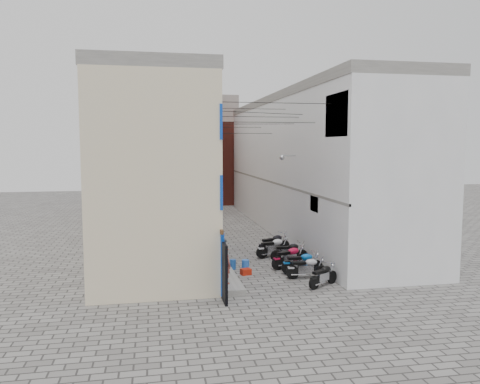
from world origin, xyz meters
TOP-DOWN VIEW (x-y plane):
  - ground at (0.00, 0.00)m, footprint 90.00×90.00m
  - plinth at (-2.05, 13.00)m, footprint 0.90×26.00m
  - building_left at (-4.98, 12.95)m, footprint 5.10×27.00m
  - building_right at (5.00, 13.00)m, footprint 5.94×26.00m
  - building_far_brick_left at (-2.00, 28.00)m, footprint 6.00×6.00m
  - building_far_brick_right at (3.00, 30.00)m, footprint 5.00×6.00m
  - building_far_concrete at (0.00, 34.00)m, footprint 8.00×5.00m
  - far_shopfront at (0.00, 25.20)m, footprint 2.00×0.30m
  - overhead_wires at (0.00, 7.64)m, footprint 5.80×13.02m
  - motorcycle_a at (1.74, 0.66)m, footprint 1.76×1.39m
  - motorcycle_b at (1.44, 1.85)m, footprint 1.88×0.78m
  - motorcycle_c at (1.50, 2.65)m, footprint 1.93×0.67m
  - motorcycle_d at (1.23, 3.69)m, footprint 2.09×1.30m
  - motorcycle_e at (1.56, 4.87)m, footprint 1.91×0.72m
  - motorcycle_f at (1.04, 5.89)m, footprint 2.07×1.07m
  - motorcycle_g at (1.25, 6.64)m, footprint 2.16×1.43m
  - person_a at (-2.23, 1.00)m, footprint 0.56×0.64m
  - person_b at (-2.01, 3.02)m, footprint 0.75×0.83m
  - water_jug_near at (-0.93, 3.52)m, footprint 0.39×0.39m
  - water_jug_far at (-1.43, 3.99)m, footprint 0.38×0.38m
  - red_crate at (-1.02, 2.94)m, footprint 0.51×0.44m

SIDE VIEW (x-z plane):
  - ground at x=0.00m, z-range 0.00..0.00m
  - plinth at x=-2.05m, z-range 0.00..0.25m
  - red_crate at x=-1.02m, z-range 0.00..0.27m
  - water_jug_far at x=-1.43m, z-range 0.00..0.46m
  - water_jug_near at x=-0.93m, z-range 0.00..0.53m
  - motorcycle_a at x=1.74m, z-range 0.00..1.00m
  - motorcycle_b at x=1.44m, z-range 0.00..1.06m
  - motorcycle_e at x=1.56m, z-range 0.00..1.09m
  - motorcycle_c at x=1.50m, z-range 0.00..1.10m
  - motorcycle_f at x=1.04m, z-range 0.00..1.14m
  - motorcycle_d at x=1.23m, z-range 0.00..1.16m
  - motorcycle_g at x=1.25m, z-range 0.00..1.20m
  - person_b at x=-2.01m, z-range 0.25..1.64m
  - person_a at x=-2.23m, z-range 0.25..1.74m
  - far_shopfront at x=0.00m, z-range 0.00..2.40m
  - building_far_brick_right at x=3.00m, z-range 0.00..8.00m
  - building_left at x=-4.98m, z-range 0.00..9.00m
  - building_right at x=5.00m, z-range 0.01..9.01m
  - building_far_brick_left at x=-2.00m, z-range 0.00..10.00m
  - building_far_concrete at x=0.00m, z-range 0.00..11.00m
  - overhead_wires at x=0.00m, z-range 6.46..7.79m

